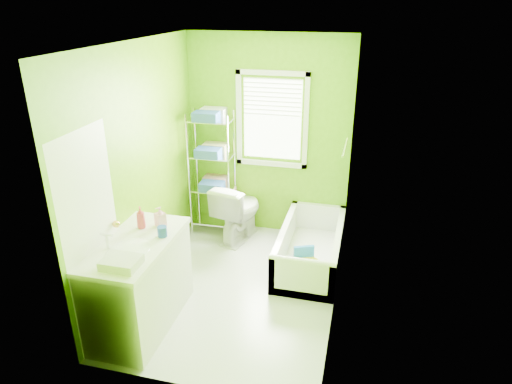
% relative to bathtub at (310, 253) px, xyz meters
% --- Properties ---
extents(ground, '(2.90, 2.90, 0.00)m').
position_rel_bathtub_xyz_m(ground, '(-0.70, -0.67, -0.16)').
color(ground, silver).
rests_on(ground, ground).
extents(room_envelope, '(2.14, 2.94, 2.62)m').
position_rel_bathtub_xyz_m(room_envelope, '(-0.70, -0.67, 1.39)').
color(room_envelope, '#5C9A07').
rests_on(room_envelope, ground).
extents(window, '(0.92, 0.05, 1.22)m').
position_rel_bathtub_xyz_m(window, '(-0.65, 0.76, 1.46)').
color(window, white).
rests_on(window, ground).
extents(door, '(0.09, 0.80, 2.00)m').
position_rel_bathtub_xyz_m(door, '(-1.73, -1.66, 0.84)').
color(door, white).
rests_on(door, ground).
extents(right_wall_decor, '(0.04, 1.48, 1.17)m').
position_rel_bathtub_xyz_m(right_wall_decor, '(0.34, -0.69, 1.16)').
color(right_wall_decor, '#41071B').
rests_on(right_wall_decor, ground).
extents(bathtub, '(0.71, 1.51, 0.49)m').
position_rel_bathtub_xyz_m(bathtub, '(0.00, 0.00, 0.00)').
color(bathtub, white).
rests_on(bathtub, ground).
extents(toilet, '(0.62, 0.87, 0.80)m').
position_rel_bathtub_xyz_m(toilet, '(-1.01, 0.42, 0.24)').
color(toilet, white).
rests_on(toilet, ground).
extents(vanity, '(0.62, 1.21, 1.13)m').
position_rel_bathtub_xyz_m(vanity, '(-1.45, -1.47, 0.33)').
color(vanity, silver).
rests_on(vanity, ground).
extents(wire_shelf_unit, '(0.58, 0.46, 1.68)m').
position_rel_bathtub_xyz_m(wire_shelf_unit, '(-1.38, 0.56, 0.87)').
color(wire_shelf_unit, silver).
rests_on(wire_shelf_unit, ground).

